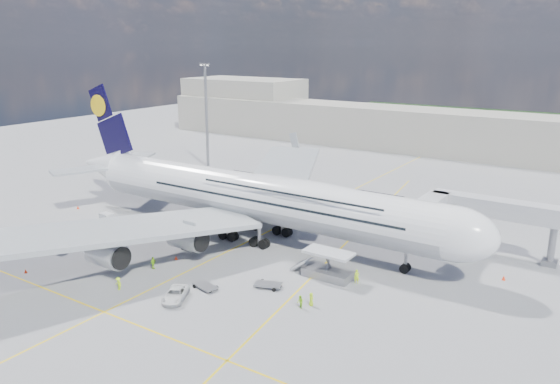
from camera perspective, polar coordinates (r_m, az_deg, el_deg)
The scene contains 31 objects.
ground at distance 80.39m, azimuth -6.75°, elevation -6.80°, with size 300.00×300.00×0.00m, color gray.
taxi_line_main at distance 80.39m, azimuth -6.75°, elevation -6.80°, with size 0.25×220.00×0.01m, color yellow.
taxi_line_cross at distance 67.82m, azimuth -17.90°, elevation -11.85°, with size 120.00×0.25×0.01m, color yellow.
taxi_line_diag at distance 80.81m, azimuth 5.58°, elevation -6.64°, with size 0.25×100.00×0.01m, color yellow.
airliner at distance 85.45m, azimuth -2.46°, elevation -0.49°, with size 77.26×79.15×23.71m.
jet_bridge at distance 83.05m, azimuth 19.00°, elevation -1.82°, with size 18.80×12.10×8.50m.
cargo_loader at distance 73.31m, azimuth 4.93°, elevation -7.94°, with size 8.53×3.20×3.67m.
light_mast at distance 135.80m, azimuth -7.69°, elevation 8.02°, with size 3.00×0.70×25.50m.
terminal at distance 160.96m, azimuth 15.56°, elevation 6.13°, with size 180.00×16.00×12.00m, color #B2AD9E.
hangar at distance 197.51m, azimuth -3.75°, elevation 9.14°, with size 40.00×22.00×18.00m, color #B2AD9E.
dolly_row_a at distance 88.25m, azimuth -22.33°, elevation -5.23°, with size 2.66×1.50×1.65m.
dolly_row_b at distance 90.41m, azimuth -15.81°, elevation -3.97°, with size 3.77×2.62×2.17m.
dolly_row_c at distance 87.45m, azimuth -17.93°, elevation -4.92°, with size 3.15×2.01×1.86m.
dolly_back at distance 98.44m, azimuth -17.68°, elevation -2.63°, with size 3.09×1.78×1.90m.
dolly_nose_far at distance 70.52m, azimuth -1.27°, elevation -9.62°, with size 3.82×2.86×0.50m.
dolly_nose_near at distance 70.75m, azimuth -7.79°, elevation -9.70°, with size 3.56×2.42×0.48m.
baggage_tug at distance 83.60m, azimuth -9.50°, elevation -5.51°, with size 2.67×1.52×1.58m.
catering_truck_inner at distance 104.06m, azimuth 1.06°, elevation -0.49°, with size 6.79×3.87×3.81m.
catering_truck_outer at distance 114.42m, azimuth 1.12°, elevation 0.89°, with size 6.34×4.41×3.49m.
service_van at distance 68.35m, azimuth -10.87°, elevation -10.47°, with size 2.34×5.08×1.41m, color silver.
crew_nose at distance 72.01m, azimuth 8.02°, elevation -8.75°, with size 0.68×0.45×1.87m, color #CDFF1A.
crew_loader at distance 65.13m, azimuth 2.12°, elevation -11.42°, with size 0.80×0.63×1.65m, color #8BDA16.
crew_wing at distance 77.72m, azimuth -13.13°, elevation -7.22°, with size 1.02×0.42×1.74m, color #99E718.
crew_van at distance 65.89m, azimuth 3.27°, elevation -11.12°, with size 0.80×0.52×1.64m, color #B9EA18.
crew_tug at distance 72.54m, azimuth -16.54°, elevation -9.16°, with size 1.10×0.63×1.70m, color #C3F91A.
cone_nose at distance 78.26m, azimuth 22.34°, elevation -8.30°, with size 0.50×0.50×0.64m.
cone_wing_left_inner at distance 107.49m, azimuth 0.92°, elevation -0.80°, with size 0.47×0.47×0.60m.
cone_wing_left_outer at distance 104.39m, azimuth 0.80°, elevation -1.32°, with size 0.40×0.40×0.50m.
cone_wing_right_inner at distance 80.40m, azimuth -10.82°, elevation -6.77°, with size 0.44×0.44×0.56m.
cone_wing_right_outer at distance 82.24m, azimuth -25.05°, elevation -7.49°, with size 0.43×0.43×0.55m.
cone_tail at distance 109.23m, azimuth -20.36°, elevation -1.52°, with size 0.49×0.49×0.62m.
Camera 1 is at (48.55, -56.56, 30.11)m, focal length 35.00 mm.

